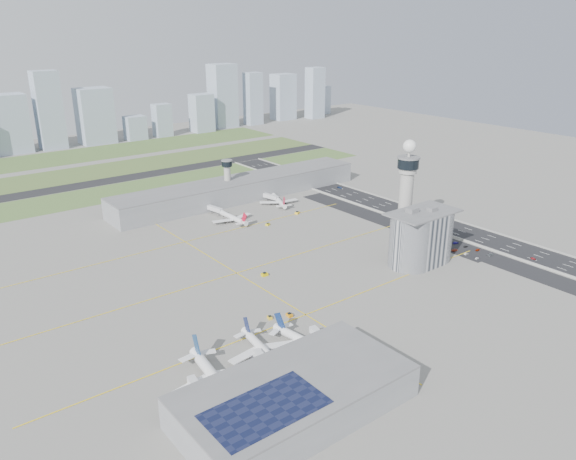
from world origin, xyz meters
TOP-DOWN VIEW (x-y plane):
  - ground at (0.00, 0.00)m, footprint 1000.00×1000.00m
  - grass_strip_0 at (-20.00, 225.00)m, footprint 480.00×50.00m
  - grass_strip_1 at (-20.00, 300.00)m, footprint 480.00×60.00m
  - grass_strip_2 at (-20.00, 380.00)m, footprint 480.00×70.00m
  - runway at (-20.00, 262.00)m, footprint 480.00×22.00m
  - highway at (115.00, 0.00)m, footprint 28.00×500.00m
  - barrier_left at (101.00, 0.00)m, footprint 0.60×500.00m
  - barrier_right at (129.00, 0.00)m, footprint 0.60×500.00m
  - landside_road at (90.00, -10.00)m, footprint 18.00×260.00m
  - parking_lot at (88.00, -22.00)m, footprint 20.00×44.00m
  - taxiway_line_h_0 at (-40.00, -30.00)m, footprint 260.00×0.60m
  - taxiway_line_h_1 at (-40.00, 30.00)m, footprint 260.00×0.60m
  - taxiway_line_h_2 at (-40.00, 90.00)m, footprint 260.00×0.60m
  - taxiway_line_v at (-40.00, 30.00)m, footprint 0.60×260.00m
  - control_tower at (72.00, 8.00)m, footprint 14.00×14.00m
  - secondary_tower at (30.00, 150.00)m, footprint 8.60×8.60m
  - admin_building at (51.99, -22.00)m, footprint 42.00×24.00m
  - terminal_pier at (40.00, 148.00)m, footprint 210.00×32.00m
  - near_terminal at (-88.07, -82.02)m, footprint 84.00×42.00m
  - airplane_near_a at (-103.02, -53.35)m, footprint 43.96×49.76m
  - airplane_near_b at (-76.35, -47.02)m, footprint 36.33×41.06m
  - airplane_near_c at (-58.34, -54.04)m, footprint 38.35×43.24m
  - airplane_far_a at (4.91, 105.63)m, footprint 31.09×36.53m
  - airplane_far_b at (54.82, 117.37)m, footprint 41.27×44.25m
  - jet_bridge_near_0 at (-113.00, -61.00)m, footprint 5.39×14.31m
  - jet_bridge_near_1 at (-83.00, -61.00)m, footprint 5.39×14.31m
  - jet_bridge_near_2 at (-53.00, -61.00)m, footprint 5.39×14.31m
  - jet_bridge_far_0 at (2.00, 132.00)m, footprint 5.39×14.31m
  - jet_bridge_far_1 at (52.00, 132.00)m, footprint 5.39×14.31m
  - tug_0 at (-108.47, -44.40)m, footprint 3.57×3.04m
  - tug_1 at (-55.68, -22.61)m, footprint 2.59×3.19m
  - tug_2 at (-46.99, -26.43)m, footprint 2.38×3.29m
  - tug_3 at (-29.77, 17.65)m, footprint 3.72×2.74m
  - tug_4 at (19.65, 82.86)m, footprint 3.50×2.96m
  - tug_5 at (51.06, 89.67)m, footprint 4.19×3.68m
  - car_lot_0 at (82.34, -40.11)m, footprint 3.55×1.78m
  - car_lot_1 at (83.04, -32.11)m, footprint 3.69×1.51m
  - car_lot_2 at (82.53, -24.27)m, footprint 4.67×2.28m
  - car_lot_3 at (81.82, -18.13)m, footprint 4.37×2.37m
  - car_lot_4 at (82.54, -11.68)m, footprint 3.96×2.07m
  - car_lot_5 at (83.25, -7.48)m, footprint 3.33×1.25m
  - car_lot_6 at (93.28, -41.76)m, footprint 4.27×2.28m
  - car_lot_7 at (94.09, -32.56)m, footprint 3.96×1.92m
  - car_lot_8 at (93.06, -24.77)m, footprint 3.43×1.63m
  - car_lot_9 at (92.77, -17.41)m, footprint 4.06×1.72m
  - car_lot_10 at (92.07, -9.92)m, footprint 4.65×2.31m
  - car_lot_11 at (92.81, -3.37)m, footprint 4.18×2.12m
  - car_hw_0 at (108.06, -60.66)m, footprint 1.55×3.28m
  - car_hw_1 at (114.61, 40.31)m, footprint 1.72×3.74m
  - car_hw_2 at (121.62, 120.39)m, footprint 2.33×4.67m
  - car_hw_4 at (108.04, 177.97)m, footprint 1.62×3.35m
  - skyline_bldg_7 at (-59.44, 436.89)m, footprint 35.76×28.61m
  - skyline_bldg_8 at (-19.42, 431.56)m, footprint 26.33×21.06m
  - skyline_bldg_9 at (30.27, 432.32)m, footprint 36.96×29.57m
  - skyline_bldg_10 at (73.27, 423.68)m, footprint 23.01×18.41m
  - skyline_bldg_11 at (108.28, 423.34)m, footprint 20.22×16.18m
  - skyline_bldg_12 at (162.17, 421.29)m, footprint 26.14×20.92m
  - skyline_bldg_13 at (201.27, 433.27)m, footprint 32.26×25.81m
  - skyline_bldg_14 at (244.74, 426.38)m, footprint 21.59×17.28m
  - skyline_bldg_15 at (302.83, 435.54)m, footprint 30.25×24.20m
  - skyline_bldg_16 at (345.49, 415.96)m, footprint 23.04×18.43m
  - skyline_bldg_17 at (382.05, 443.29)m, footprint 22.64×18.11m

SIDE VIEW (x-z plane):
  - ground at x=0.00m, z-range 0.00..0.00m
  - taxiway_line_h_0 at x=-40.00m, z-range 0.00..0.01m
  - taxiway_line_h_1 at x=-40.00m, z-range 0.00..0.01m
  - taxiway_line_h_2 at x=-40.00m, z-range 0.00..0.01m
  - taxiway_line_v at x=-40.00m, z-range 0.00..0.01m
  - grass_strip_0 at x=-20.00m, z-range 0.00..0.08m
  - grass_strip_1 at x=-20.00m, z-range 0.00..0.08m
  - grass_strip_2 at x=-20.00m, z-range 0.00..0.08m
  - landside_road at x=90.00m, z-range 0.00..0.08m
  - highway at x=115.00m, z-range 0.00..0.10m
  - parking_lot at x=88.00m, z-range 0.00..0.10m
  - runway at x=-20.00m, z-range 0.01..0.11m
  - car_hw_0 at x=108.06m, z-range 0.00..1.08m
  - car_lot_5 at x=83.25m, z-range 0.00..1.09m
  - car_hw_4 at x=108.04m, z-range 0.00..1.10m
  - car_lot_7 at x=94.09m, z-range 0.00..1.11m
  - car_lot_8 at x=93.06m, z-range 0.00..1.13m
  - car_lot_6 at x=93.28m, z-range 0.00..1.14m
  - car_lot_0 at x=82.34m, z-range 0.00..1.16m
  - car_lot_11 at x=92.81m, z-range 0.00..1.16m
  - car_hw_1 at x=114.61m, z-range 0.00..1.19m
  - car_lot_1 at x=83.04m, z-range 0.00..1.19m
  - barrier_left at x=101.00m, z-range 0.00..1.20m
  - barrier_right at x=129.00m, z-range 0.00..1.20m
  - car_lot_3 at x=81.82m, z-range 0.00..1.20m
  - car_lot_10 at x=92.07m, z-range 0.00..1.27m
  - car_hw_2 at x=121.62m, z-range 0.00..1.27m
  - car_lot_2 at x=82.53m, z-range 0.00..1.28m
  - car_lot_4 at x=82.54m, z-range 0.00..1.29m
  - car_lot_9 at x=92.77m, z-range 0.00..1.30m
  - tug_1 at x=-55.68m, z-range 0.00..1.61m
  - tug_4 at x=19.65m, z-range 0.00..1.73m
  - tug_0 at x=-108.47m, z-range 0.00..1.76m
  - tug_2 at x=-46.99m, z-range 0.00..1.83m
  - tug_3 at x=-29.77m, z-range 0.00..2.03m
  - tug_5 at x=51.06m, z-range 0.00..2.03m
  - jet_bridge_near_0 at x=-113.00m, z-range 0.00..5.70m
  - jet_bridge_near_1 at x=-83.00m, z-range 0.00..5.70m
  - jet_bridge_near_2 at x=-53.00m, z-range 0.00..5.70m
  - jet_bridge_far_0 at x=2.00m, z-range 0.00..5.70m
  - jet_bridge_far_1 at x=52.00m, z-range 0.00..5.70m
  - airplane_far_b at x=54.82m, z-range 0.00..9.96m
  - airplane_far_a at x=4.91m, z-range 0.00..10.19m
  - airplane_near_b at x=-76.35m, z-range 0.00..10.37m
  - airplane_near_c at x=-58.34m, z-range 0.00..10.86m
  - airplane_near_a at x=-103.02m, z-range 0.00..12.62m
  - near_terminal at x=-88.07m, z-range -0.07..12.93m
  - terminal_pier at x=40.00m, z-range 0.00..15.80m
  - skyline_bldg_10 at x=73.27m, z-range 0.00..27.75m
  - admin_building at x=51.99m, z-range -1.45..32.05m
  - secondary_tower at x=30.00m, z-range 2.85..34.75m
  - skyline_bldg_11 at x=108.28m, z-range 0.00..38.97m
  - skyline_bldg_17 at x=382.05m, z-range 0.00..41.06m
  - skyline_bldg_12 at x=162.17m, z-range 0.00..46.89m
  - skyline_bldg_7 at x=-59.44m, z-range 0.00..61.22m
  - skyline_bldg_9 at x=30.27m, z-range 0.00..62.11m
  - skyline_bldg_15 at x=302.83m, z-range 0.00..63.40m
  - skyline_bldg_14 at x=244.74m, z-range 0.00..68.75m
  - control_tower at x=72.00m, z-range 2.79..67.29m
  - skyline_bldg_16 at x=345.49m, z-range 0.00..71.56m
  - skyline_bldg_13 at x=201.27m, z-range 0.00..81.20m
  - skyline_bldg_8 at x=-19.42m, z-range 0.00..83.39m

